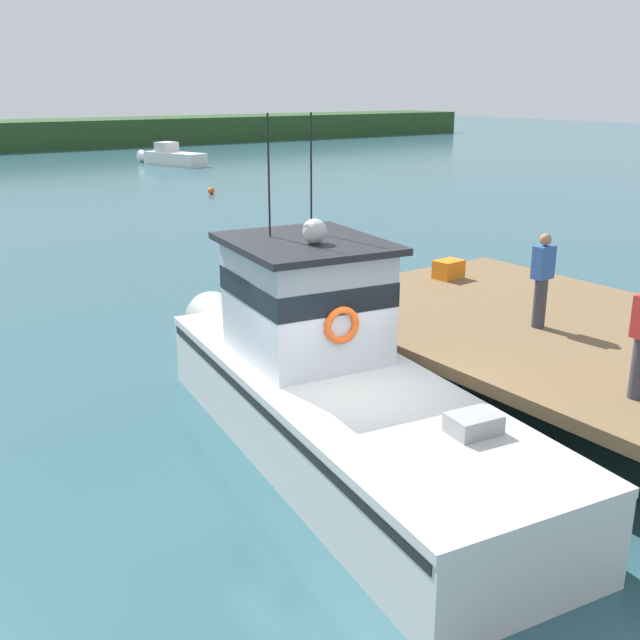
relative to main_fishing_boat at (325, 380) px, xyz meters
The scene contains 7 objects.
ground_plane 1.24m from the main_fishing_boat, 112.72° to the right, with size 200.00×200.00×0.00m, color #2D5660.
dock 4.57m from the main_fishing_boat, ahead, with size 6.00×9.00×1.20m.
main_fishing_boat is the anchor object (origin of this frame).
crate_single_far 6.03m from the main_fishing_boat, 28.21° to the left, with size 0.60×0.44×0.40m, color orange.
deckhand_by_the_boat 4.31m from the main_fishing_boat, ahead, with size 0.36×0.22×1.63m.
moored_boat_far_right 43.54m from the main_fishing_boat, 68.81° to the left, with size 2.93×6.15×1.54m.
mooring_buoy_channel_marker 28.01m from the main_fishing_boat, 66.42° to the left, with size 0.34×0.34×0.34m, color #EA5B19.
Camera 1 is at (-5.66, -7.67, 5.15)m, focal length 41.65 mm.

